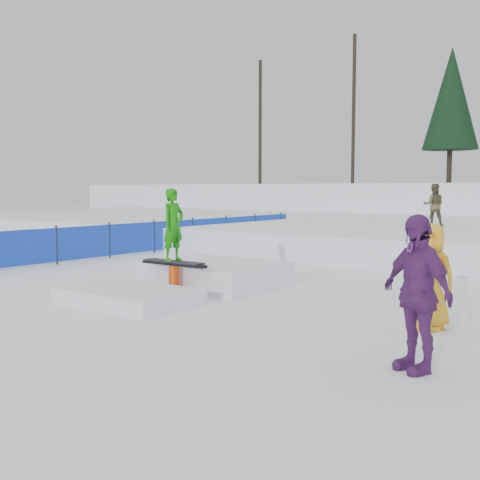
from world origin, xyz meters
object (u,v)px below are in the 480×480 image
Objects in this scene: safety_fence at (154,236)px; spectator_purple at (416,293)px; walker_olive at (434,205)px; jib_rail_feature at (193,277)px; spectator_yellow at (430,276)px.

spectator_purple is (11.61, -7.35, 0.36)m from safety_fence.
walker_olive reaches higher than safety_fence.
jib_rail_feature is at bearing -38.98° from safety_fence.
jib_rail_feature reaches higher than safety_fence.
spectator_purple is 2.26m from spectator_yellow.
jib_rail_feature is (-5.63, 2.52, -0.61)m from spectator_purple.
spectator_purple is at bearing -32.35° from safety_fence.
safety_fence is 9.70m from walker_olive.
spectator_yellow is 0.36× the size of jib_rail_feature.
jib_rail_feature reaches higher than spectator_yellow.
walker_olive is at bearing 136.58° from spectator_purple.
walker_olive is 12.62m from spectator_yellow.
spectator_purple is 0.41× the size of jib_rail_feature.
jib_rail_feature is at bearing -175.98° from spectator_purple.
spectator_yellow reaches higher than safety_fence.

